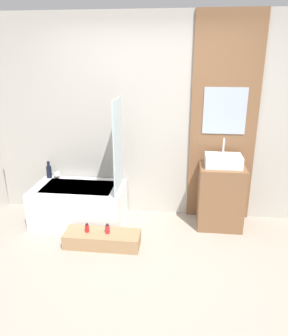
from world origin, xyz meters
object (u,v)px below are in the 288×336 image
(wooden_step_bench, at_px, (102,239))
(bottle_soap_primary, at_px, (87,228))
(sink, at_px, (223,161))
(vase_round_light, at_px, (57,175))
(vase_tall_dark, at_px, (49,171))
(bathtub, at_px, (80,204))
(bottle_soap_secondary, at_px, (107,229))

(wooden_step_bench, distance_m, bottle_soap_primary, 0.22)
(sink, relative_size, vase_round_light, 4.65)
(wooden_step_bench, relative_size, vase_tall_dark, 3.70)
(bathtub, bearing_deg, vase_round_light, 145.51)
(vase_round_light, xyz_separation_m, bottle_soap_secondary, (0.88, -0.82, -0.32))
(sink, relative_size, bottle_soap_secondary, 3.82)
(wooden_step_bench, distance_m, vase_round_light, 1.24)
(vase_round_light, relative_size, bottle_soap_primary, 0.88)
(vase_round_light, relative_size, bottle_soap_secondary, 0.82)
(bathtub, xyz_separation_m, sink, (1.81, 0.10, 0.63))
(sink, relative_size, vase_tall_dark, 1.88)
(wooden_step_bench, xyz_separation_m, bottle_soap_primary, (-0.17, 0.00, 0.13))
(sink, distance_m, bottle_soap_secondary, 1.61)
(bathtub, height_order, vase_round_light, vase_round_light)
(bottle_soap_primary, bearing_deg, wooden_step_bench, 0.00)
(bathtub, bearing_deg, vase_tall_dark, 151.07)
(vase_tall_dark, height_order, bottle_soap_primary, vase_tall_dark)
(sink, bearing_deg, vase_tall_dark, 175.77)
(wooden_step_bench, relative_size, bottle_soap_secondary, 7.55)
(sink, xyz_separation_m, bottle_soap_secondary, (-1.31, -0.66, -0.66))
(vase_tall_dark, bearing_deg, vase_round_light, -5.97)
(wooden_step_bench, height_order, vase_round_light, vase_round_light)
(sink, bearing_deg, bathtub, -176.79)
(bathtub, distance_m, bottle_soap_primary, 0.62)
(sink, distance_m, vase_tall_dark, 2.33)
(vase_round_light, bearing_deg, bathtub, -34.49)
(vase_round_light, bearing_deg, wooden_step_bench, -45.22)
(wooden_step_bench, height_order, vase_tall_dark, vase_tall_dark)
(vase_tall_dark, xyz_separation_m, vase_round_light, (0.11, -0.01, -0.05))
(bathtub, xyz_separation_m, bottle_soap_primary, (0.26, -0.56, -0.03))
(sink, height_order, bottle_soap_secondary, sink)
(bathtub, bearing_deg, wooden_step_bench, -52.17)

